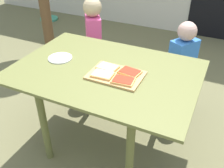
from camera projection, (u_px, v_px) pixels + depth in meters
ground_plane at (107, 142)px, 2.23m from camera, size 16.00×16.00×0.00m
dining_table at (105, 81)px, 1.88m from camera, size 1.33×0.92×0.73m
cutting_board at (116, 75)px, 1.74m from camera, size 0.37×0.26×0.01m
pizza_slice_near_right at (123, 80)px, 1.66m from camera, size 0.15×0.12×0.02m
pizza_slice_near_left at (103, 74)px, 1.72m from camera, size 0.15×0.11×0.02m
pizza_slice_far_left at (108, 67)px, 1.80m from camera, size 0.15×0.12×0.02m
pizza_slice_far_right at (130, 72)px, 1.75m from camera, size 0.16×0.13×0.02m
plate_white_left at (60, 58)px, 1.96m from camera, size 0.19×0.19×0.01m
child_left at (94, 39)px, 2.61m from camera, size 0.25×0.28×1.02m
child_right at (182, 64)px, 2.32m from camera, size 0.24×0.28×0.93m
garden_hose_coil at (49, 19)px, 4.86m from camera, size 0.33×0.33×0.04m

